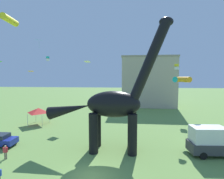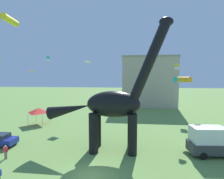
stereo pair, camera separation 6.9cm
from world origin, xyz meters
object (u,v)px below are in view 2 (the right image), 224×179
dinosaur_sculpture (113,104)px  festival_canopy_tent (39,110)px  kite_trailing (31,71)px  kite_far_right (48,59)px  parked_box_truck (214,141)px  kite_mid_center (39,40)px  kite_high_right (7,20)px  kite_high_left (177,67)px  kite_near_low (182,79)px  kite_near_high (88,62)px  person_near_flyer (6,151)px

dinosaur_sculpture → festival_canopy_tent: bearing=117.3°
kite_trailing → kite_far_right: bearing=-30.5°
parked_box_truck → kite_mid_center: (-28.58, 15.79, 14.92)m
festival_canopy_tent → kite_high_right: kite_high_right is taller
kite_far_right → kite_high_left: bearing=12.5°
kite_high_right → kite_mid_center: bearing=102.6°
dinosaur_sculpture → kite_mid_center: bearing=108.6°
dinosaur_sculpture → kite_high_left: dinosaur_sculpture is taller
kite_high_left → kite_mid_center: (-29.86, -4.12, 5.63)m
dinosaur_sculpture → kite_far_right: bearing=107.4°
festival_canopy_tent → kite_near_low: 25.23m
kite_high_left → kite_near_high: (-19.32, -4.38, 0.91)m
festival_canopy_tent → kite_high_right: bearing=-87.9°
kite_high_left → kite_near_low: bearing=-102.2°
dinosaur_sculpture → kite_high_right: size_ratio=4.78×
kite_trailing → kite_near_low: (30.27, -9.70, -1.68)m
kite_trailing → kite_near_low: kite_trailing is taller
kite_far_right → kite_near_high: bearing=11.7°
kite_high_right → kite_near_high: bearing=60.3°
dinosaur_sculpture → parked_box_truck: 11.92m
parked_box_truck → kite_high_left: 22.01m
person_near_flyer → kite_far_right: (-3.43, 16.91, 11.50)m
kite_trailing → kite_mid_center: kite_mid_center is taller
kite_mid_center → kite_high_right: bearing=-77.4°
kite_near_low → kite_far_right: (-24.45, 6.27, 4.10)m
person_near_flyer → kite_trailing: bearing=-62.7°
dinosaur_sculpture → kite_high_left: (12.56, 19.56, 5.42)m
kite_high_right → kite_high_left: 32.52m
parked_box_truck → festival_canopy_tent: bearing=155.3°
kite_trailing → kite_near_high: kite_near_high is taller
kite_near_low → festival_canopy_tent: bearing=174.8°
kite_trailing → kite_near_low: bearing=-17.8°
kite_far_right → dinosaur_sculpture: bearing=-43.0°
dinosaur_sculpture → kite_trailing: (-20.37, 16.99, 4.46)m
kite_near_low → parked_box_truck: bearing=-79.8°
kite_high_right → kite_near_high: (7.53, 13.18, -4.37)m
dinosaur_sculpture → person_near_flyer: (-11.12, -3.34, -4.62)m
festival_canopy_tent → parked_box_truck: bearing=-20.9°
dinosaur_sculpture → kite_high_left: 23.87m
person_near_flyer → kite_trailing: 24.11m
festival_canopy_tent → dinosaur_sculpture: bearing=-33.1°
kite_mid_center → kite_near_high: bearing=-1.4°
kite_high_right → kite_near_high: 15.80m
kite_high_left → kite_near_low: 12.83m
kite_high_right → kite_trailing: bearing=112.0°
kite_trailing → dinosaur_sculpture: bearing=-39.8°
kite_trailing → kite_high_left: bearing=4.5°
kite_high_right → festival_canopy_tent: bearing=92.1°
kite_high_right → kite_trailing: 17.34m
kite_high_left → kite_near_high: kite_near_high is taller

